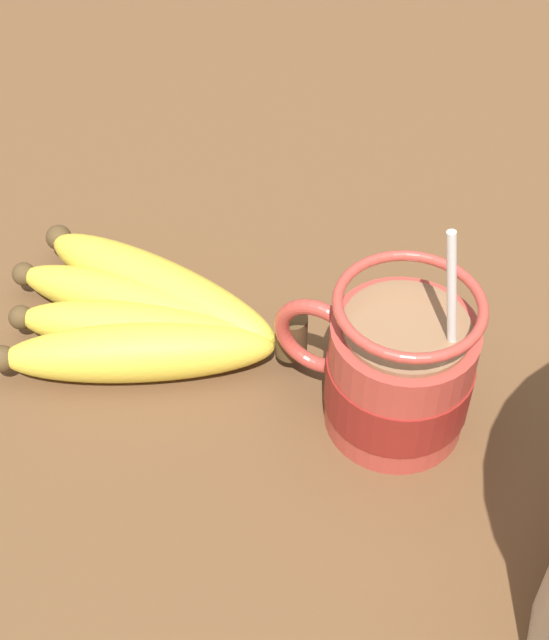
{
  "coord_description": "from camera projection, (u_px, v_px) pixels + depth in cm",
  "views": [
    {
      "loc": [
        -13.3,
        35.12,
        46.4
      ],
      "look_at": [
        2.33,
        1.45,
        7.81
      ],
      "focal_mm": 50.0,
      "sensor_mm": 36.0,
      "label": 1
    }
  ],
  "objects": [
    {
      "name": "banana_bunch",
      "position": [
        149.0,
        316.0,
        0.57
      ],
      "size": [
        20.89,
        14.49,
        4.35
      ],
      "color": "#4C381E",
      "rests_on": "table"
    },
    {
      "name": "coffee_mug",
      "position": [
        397.0,
        372.0,
        0.51
      ],
      "size": [
        12.1,
        8.48,
        15.3
      ],
      "color": "#B23D33",
      "rests_on": "table"
    },
    {
      "name": "table",
      "position": [
        316.0,
        381.0,
        0.58
      ],
      "size": [
        128.95,
        128.95,
        3.42
      ],
      "color": "brown",
      "rests_on": "ground"
    }
  ]
}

